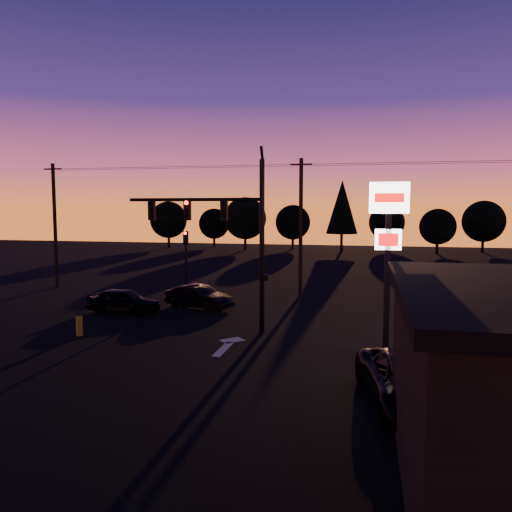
% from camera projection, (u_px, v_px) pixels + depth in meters
% --- Properties ---
extents(ground, '(120.00, 120.00, 0.00)m').
position_uv_depth(ground, '(204.00, 355.00, 19.72)').
color(ground, black).
rests_on(ground, ground).
extents(lane_arrow, '(1.20, 3.10, 0.01)m').
position_uv_depth(lane_arrow, '(228.00, 345.00, 21.23)').
color(lane_arrow, beige).
rests_on(lane_arrow, ground).
extents(traffic_signal_mast, '(6.79, 0.52, 8.58)m').
position_uv_depth(traffic_signal_mast, '(228.00, 227.00, 23.14)').
color(traffic_signal_mast, black).
rests_on(traffic_signal_mast, ground).
extents(secondary_signal, '(0.30, 0.31, 4.35)m').
position_uv_depth(secondary_signal, '(186.00, 254.00, 31.68)').
color(secondary_signal, black).
rests_on(secondary_signal, ground).
extents(pylon_sign, '(1.50, 0.28, 6.80)m').
position_uv_depth(pylon_sign, '(388.00, 231.00, 19.20)').
color(pylon_sign, black).
rests_on(pylon_sign, ground).
extents(utility_pole_0, '(1.40, 0.26, 9.00)m').
position_uv_depth(utility_pole_0, '(55.00, 225.00, 36.31)').
color(utility_pole_0, black).
rests_on(utility_pole_0, ground).
extents(utility_pole_1, '(1.40, 0.26, 9.00)m').
position_uv_depth(utility_pole_1, '(301.00, 227.00, 32.45)').
color(utility_pole_1, black).
rests_on(utility_pole_1, ground).
extents(power_wires, '(36.00, 1.22, 0.07)m').
position_uv_depth(power_wires, '(301.00, 165.00, 32.07)').
color(power_wires, black).
rests_on(power_wires, ground).
extents(bollard, '(0.29, 0.29, 0.87)m').
position_uv_depth(bollard, '(79.00, 326.00, 22.72)').
color(bollard, '#ADA922').
rests_on(bollard, ground).
extents(tree_0, '(5.36, 5.36, 6.74)m').
position_uv_depth(tree_0, '(169.00, 220.00, 72.64)').
color(tree_0, black).
rests_on(tree_0, ground).
extents(tree_1, '(4.54, 4.54, 5.71)m').
position_uv_depth(tree_1, '(214.00, 224.00, 74.33)').
color(tree_1, black).
rests_on(tree_1, ground).
extents(tree_2, '(5.77, 5.78, 7.26)m').
position_uv_depth(tree_2, '(245.00, 218.00, 68.10)').
color(tree_2, black).
rests_on(tree_2, ground).
extents(tree_3, '(4.95, 4.95, 6.22)m').
position_uv_depth(tree_3, '(293.00, 222.00, 70.76)').
color(tree_3, black).
rests_on(tree_3, ground).
extents(tree_4, '(4.18, 4.18, 9.50)m').
position_uv_depth(tree_4, '(342.00, 207.00, 66.13)').
color(tree_4, black).
rests_on(tree_4, ground).
extents(tree_5, '(4.95, 4.95, 6.22)m').
position_uv_depth(tree_5, '(387.00, 223.00, 69.91)').
color(tree_5, black).
rests_on(tree_5, ground).
extents(tree_6, '(4.54, 4.54, 5.71)m').
position_uv_depth(tree_6, '(438.00, 227.00, 62.83)').
color(tree_6, black).
rests_on(tree_6, ground).
extents(tree_7, '(5.36, 5.36, 6.74)m').
position_uv_depth(tree_7, '(484.00, 221.00, 64.40)').
color(tree_7, black).
rests_on(tree_7, ground).
extents(car_left, '(4.12, 1.86, 1.37)m').
position_uv_depth(car_left, '(124.00, 301.00, 27.59)').
color(car_left, black).
rests_on(car_left, ground).
extents(car_mid, '(4.33, 2.69, 1.35)m').
position_uv_depth(car_mid, '(199.00, 297.00, 28.90)').
color(car_mid, black).
rests_on(car_mid, ground).
extents(suv_parked, '(3.43, 5.73, 1.49)m').
position_uv_depth(suv_parked, '(411.00, 381.00, 14.62)').
color(suv_parked, black).
rests_on(suv_parked, ground).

